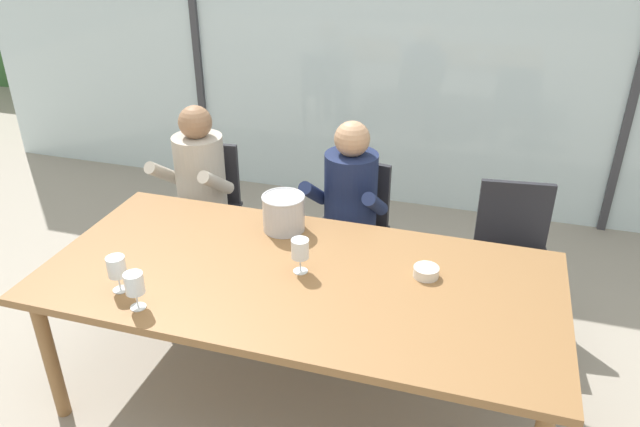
% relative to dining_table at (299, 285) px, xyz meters
% --- Properties ---
extents(ground, '(14.00, 14.00, 0.00)m').
position_rel_dining_table_xyz_m(ground, '(0.00, 1.00, -0.70)').
color(ground, '#9E9384').
extents(window_glass_panel, '(7.65, 0.03, 2.60)m').
position_rel_dining_table_xyz_m(window_glass_panel, '(0.00, 2.44, 0.60)').
color(window_glass_panel, silver).
rests_on(window_glass_panel, ground).
extents(window_mullion_left, '(0.06, 0.06, 2.60)m').
position_rel_dining_table_xyz_m(window_mullion_left, '(-1.72, 2.42, 0.60)').
color(window_mullion_left, '#38383D').
rests_on(window_mullion_left, ground).
extents(hillside_vineyard, '(13.65, 2.40, 1.88)m').
position_rel_dining_table_xyz_m(hillside_vineyard, '(0.00, 5.55, 0.24)').
color(hillside_vineyard, '#386633').
rests_on(hillside_vineyard, ground).
extents(dining_table, '(2.45, 1.15, 0.76)m').
position_rel_dining_table_xyz_m(dining_table, '(0.00, 0.00, 0.00)').
color(dining_table, olive).
rests_on(dining_table, ground).
extents(chair_near_curtain, '(0.48, 0.48, 0.90)m').
position_rel_dining_table_xyz_m(chair_near_curtain, '(-1.01, 1.01, -0.17)').
color(chair_near_curtain, '#232328').
rests_on(chair_near_curtain, ground).
extents(chair_left_of_center, '(0.50, 0.50, 0.90)m').
position_rel_dining_table_xyz_m(chair_left_of_center, '(0.01, 1.01, -0.17)').
color(chair_left_of_center, '#232328').
rests_on(chair_left_of_center, ground).
extents(chair_center, '(0.49, 0.49, 0.90)m').
position_rel_dining_table_xyz_m(chair_center, '(0.99, 0.97, -0.17)').
color(chair_center, '#232328').
rests_on(chair_center, ground).
extents(person_beige_jumper, '(0.48, 0.63, 1.22)m').
position_rel_dining_table_xyz_m(person_beige_jumper, '(-0.99, 0.84, 0.00)').
color(person_beige_jumper, '#B7AD9E').
rests_on(person_beige_jumper, ground).
extents(person_navy_polo, '(0.49, 0.63, 1.22)m').
position_rel_dining_table_xyz_m(person_navy_polo, '(0.01, 0.84, 0.00)').
color(person_navy_polo, '#192347').
rests_on(person_navy_polo, ground).
extents(ice_bucket_primary, '(0.23, 0.23, 0.20)m').
position_rel_dining_table_xyz_m(ice_bucket_primary, '(-0.22, 0.40, 0.16)').
color(ice_bucket_primary, '#B7B7BC').
rests_on(ice_bucket_primary, dining_table).
extents(tasting_bowl, '(0.12, 0.12, 0.05)m').
position_rel_dining_table_xyz_m(tasting_bowl, '(0.58, 0.16, 0.09)').
color(tasting_bowl, silver).
rests_on(tasting_bowl, dining_table).
extents(wine_glass_by_left_taster, '(0.08, 0.08, 0.17)m').
position_rel_dining_table_xyz_m(wine_glass_by_left_taster, '(-0.74, -0.36, 0.18)').
color(wine_glass_by_left_taster, silver).
rests_on(wine_glass_by_left_taster, dining_table).
extents(wine_glass_near_bucket, '(0.08, 0.08, 0.17)m').
position_rel_dining_table_xyz_m(wine_glass_near_bucket, '(-0.59, -0.45, 0.18)').
color(wine_glass_near_bucket, silver).
rests_on(wine_glass_near_bucket, dining_table).
extents(wine_glass_center_pour, '(0.08, 0.08, 0.17)m').
position_rel_dining_table_xyz_m(wine_glass_center_pour, '(-0.00, 0.03, 0.18)').
color(wine_glass_center_pour, silver).
rests_on(wine_glass_center_pour, dining_table).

